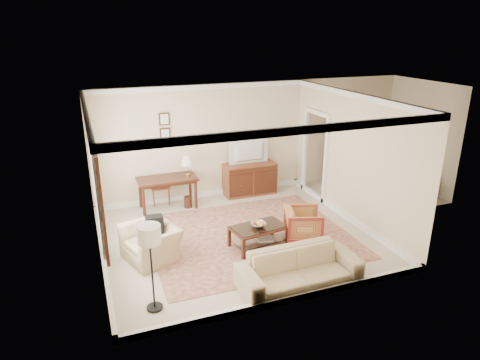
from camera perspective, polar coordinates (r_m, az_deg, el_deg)
room_shell at (r=8.32m, az=-0.56°, el=7.78°), size 5.51×5.01×2.91m
annex_bedroom at (r=12.06m, az=17.92°, el=0.08°), size 3.00×2.70×2.90m
window_front at (r=7.42m, az=-18.52°, el=-2.19°), size 0.12×1.56×1.80m
window_rear at (r=8.94m, az=-19.11°, el=1.41°), size 0.12×1.56×1.80m
doorway at (r=11.12m, az=9.96°, el=3.12°), size 0.10×1.12×2.25m
rug at (r=9.16m, az=1.14°, el=-7.48°), size 4.17×3.59×0.01m
writing_desk at (r=10.46m, az=-9.68°, el=-0.29°), size 1.42×0.71×0.77m
desk_chair at (r=10.81m, az=-10.71°, el=-0.48°), size 0.55×0.55×1.05m
desk_lamp at (r=10.45m, az=-7.02°, el=1.90°), size 0.32×0.32×0.50m
framed_prints at (r=10.53m, az=-10.01°, el=7.05°), size 0.25×0.04×0.68m
sideboard at (r=11.28m, az=1.31°, el=0.16°), size 1.37×0.53×0.84m
tv at (r=10.99m, az=1.38°, el=4.69°), size 1.01×0.58×0.13m
coffee_table at (r=8.61m, az=2.49°, el=-6.80°), size 1.16×0.79×0.46m
fruit_bowl at (r=8.53m, az=2.46°, el=-5.87°), size 0.42×0.42×0.10m
book_a at (r=8.64m, az=2.16°, el=-7.96°), size 0.28×0.07×0.38m
book_b at (r=8.72m, az=3.20°, el=-7.73°), size 0.26×0.16×0.38m
striped_armchair at (r=8.98m, az=8.43°, el=-5.66°), size 0.89×0.91×0.75m
club_armchair at (r=8.31m, az=-11.81°, el=-7.51°), size 0.95×1.18×0.89m
backpack at (r=8.28m, az=-11.34°, el=-5.71°), size 0.37×0.39×0.40m
sofa at (r=7.45m, az=7.91°, el=-10.95°), size 2.12×0.64×0.82m
floor_lamp at (r=6.55m, az=-11.97°, el=-7.92°), size 0.36×0.36×1.44m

